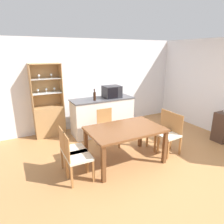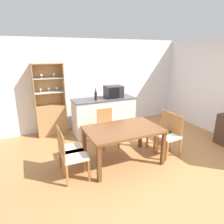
# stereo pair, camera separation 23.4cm
# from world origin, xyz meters

# --- Properties ---
(ground_plane) EXTENTS (18.00, 18.00, 0.00)m
(ground_plane) POSITION_xyz_m (0.00, 0.00, 0.00)
(ground_plane) COLOR #B27A47
(wall_back) EXTENTS (6.80, 0.06, 2.55)m
(wall_back) POSITION_xyz_m (0.00, 2.63, 1.27)
(wall_back) COLOR silver
(wall_back) RESTS_ON ground_plane
(kitchen_counter) EXTENTS (1.70, 0.62, 0.99)m
(kitchen_counter) POSITION_xyz_m (-0.23, 1.90, 0.50)
(kitchen_counter) COLOR silver
(kitchen_counter) RESTS_ON ground_plane
(display_cabinet) EXTENTS (0.77, 0.38, 1.92)m
(display_cabinet) POSITION_xyz_m (-1.57, 2.42, 0.56)
(display_cabinet) COLOR tan
(display_cabinet) RESTS_ON ground_plane
(dining_table) EXTENTS (1.49, 0.97, 0.74)m
(dining_table) POSITION_xyz_m (-0.48, 0.29, 0.65)
(dining_table) COLOR brown
(dining_table) RESTS_ON ground_plane
(dining_chair_head_far) EXTENTS (0.43, 0.43, 0.90)m
(dining_chair_head_far) POSITION_xyz_m (-0.48, 1.11, 0.45)
(dining_chair_head_far) COLOR beige
(dining_chair_head_far) RESTS_ON ground_plane
(dining_chair_side_right_far) EXTENTS (0.43, 0.43, 0.90)m
(dining_chair_side_right_far) POSITION_xyz_m (0.60, 0.44, 0.45)
(dining_chair_side_right_far) COLOR beige
(dining_chair_side_right_far) RESTS_ON ground_plane
(dining_chair_side_right_near) EXTENTS (0.46, 0.46, 0.90)m
(dining_chair_side_right_near) POSITION_xyz_m (0.60, 0.15, 0.45)
(dining_chair_side_right_near) COLOR beige
(dining_chair_side_right_near) RESTS_ON ground_plane
(dining_chair_side_left_far) EXTENTS (0.43, 0.43, 0.90)m
(dining_chair_side_left_far) POSITION_xyz_m (-1.55, 0.44, 0.45)
(dining_chair_side_left_far) COLOR beige
(dining_chair_side_left_far) RESTS_ON ground_plane
(dining_chair_side_left_near) EXTENTS (0.43, 0.43, 0.90)m
(dining_chair_side_left_near) POSITION_xyz_m (-1.55, 0.15, 0.45)
(dining_chair_side_left_near) COLOR beige
(dining_chair_side_left_near) RESTS_ON ground_plane
(microwave) EXTENTS (0.46, 0.38, 0.32)m
(microwave) POSITION_xyz_m (0.05, 1.88, 1.15)
(microwave) COLOR #232328
(microwave) RESTS_ON kitchen_counter
(wine_bottle) EXTENTS (0.07, 0.07, 0.30)m
(wine_bottle) POSITION_xyz_m (-0.50, 1.78, 1.11)
(wine_bottle) COLOR black
(wine_bottle) RESTS_ON kitchen_counter
(side_cabinet) EXTENTS (0.52, 0.34, 0.75)m
(side_cabinet) POSITION_xyz_m (2.29, 0.00, 0.38)
(side_cabinet) COLOR #422D23
(side_cabinet) RESTS_ON ground_plane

